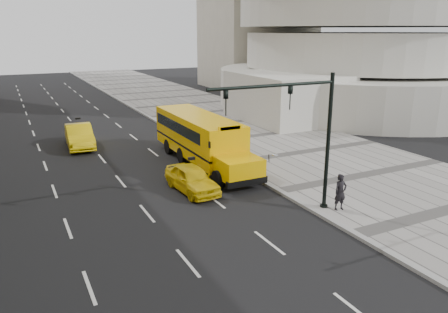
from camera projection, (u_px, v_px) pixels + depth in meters
name	position (u px, v px, depth m)	size (l,w,h in m)	color
ground	(138.00, 179.00, 24.91)	(140.00, 140.00, 0.00)	black
sidewalk_museum	(308.00, 152.00, 30.06)	(12.00, 140.00, 0.15)	gray
curb_museum	(231.00, 164.00, 27.48)	(0.30, 140.00, 0.15)	gray
school_bus	(200.00, 135.00, 27.57)	(2.96, 11.56, 3.19)	#ECAE00
taxi_near	(192.00, 179.00, 22.79)	(1.64, 4.06, 1.38)	yellow
taxi_far	(79.00, 136.00, 31.41)	(1.73, 4.97, 1.64)	yellow
pedestrian	(340.00, 192.00, 20.03)	(0.62, 0.41, 1.71)	black
traffic_signal	(304.00, 128.00, 18.87)	(6.18, 0.36, 6.40)	black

